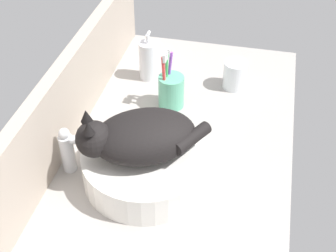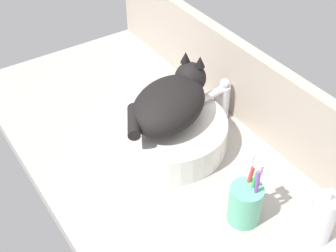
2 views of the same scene
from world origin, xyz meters
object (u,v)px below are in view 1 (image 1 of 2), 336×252
sink_basin (146,165)px  cat (139,136)px  toothbrush_cup (171,90)px  water_glass (235,76)px  soap_dispenser (148,60)px  faucet (71,148)px

sink_basin → cat: 10.08cm
toothbrush_cup → cat: bearing=178.8°
toothbrush_cup → water_glass: (14.18, -17.77, -1.69)cm
soap_dispenser → toothbrush_cup: size_ratio=0.86×
soap_dispenser → toothbrush_cup: 16.91cm
cat → toothbrush_cup: size_ratio=1.62×
sink_basin → faucet: bearing=94.3°
sink_basin → soap_dispenser: soap_dispenser is taller
sink_basin → faucet: size_ratio=2.35×
sink_basin → toothbrush_cup: toothbrush_cup is taller
faucet → water_glass: bearing=-37.8°
faucet → soap_dispenser: (45.89, -8.04, -0.80)cm
faucet → cat: bearing=-87.6°
faucet → toothbrush_cup: size_ratio=0.73×
water_glass → soap_dispenser: bearing=91.9°
soap_dispenser → sink_basin: bearing=-166.1°
cat → faucet: size_ratio=2.23×
toothbrush_cup → water_glass: 22.80cm
sink_basin → toothbrush_cup: 31.24cm
faucet → water_glass: (46.81, -36.26, -3.43)cm
soap_dispenser → toothbrush_cup: toothbrush_cup is taller
cat → faucet: cat is taller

